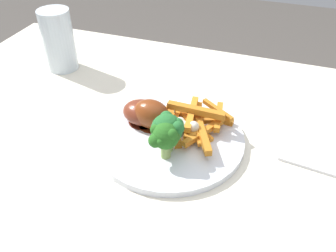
# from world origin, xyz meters

# --- Properties ---
(dining_table) EXTENTS (1.08, 0.65, 0.74)m
(dining_table) POSITION_xyz_m (0.00, 0.00, 0.62)
(dining_table) COLOR silver
(dining_table) RESTS_ON ground_plane
(dinner_plate) EXTENTS (0.26, 0.26, 0.01)m
(dinner_plate) POSITION_xyz_m (-0.00, -0.04, 0.75)
(dinner_plate) COLOR silver
(dinner_plate) RESTS_ON dining_table
(broccoli_floret_front) EXTENTS (0.05, 0.05, 0.06)m
(broccoli_floret_front) POSITION_xyz_m (0.01, -0.09, 0.80)
(broccoli_floret_front) COLOR #8DA858
(broccoli_floret_front) RESTS_ON dinner_plate
(broccoli_floret_middle) EXTENTS (0.06, 0.06, 0.07)m
(broccoli_floret_middle) POSITION_xyz_m (0.01, -0.07, 0.80)
(broccoli_floret_middle) COLOR #90BD5F
(broccoli_floret_middle) RESTS_ON dinner_plate
(carrot_fries_pile) EXTENTS (0.13, 0.14, 0.04)m
(carrot_fries_pile) POSITION_xyz_m (0.03, -0.00, 0.77)
(carrot_fries_pile) COLOR orange
(carrot_fries_pile) RESTS_ON dinner_plate
(chicken_drumstick_near) EXTENTS (0.12, 0.06, 0.05)m
(chicken_drumstick_near) POSITION_xyz_m (-0.03, -0.02, 0.78)
(chicken_drumstick_near) COLOR #521E0B
(chicken_drumstick_near) RESTS_ON dinner_plate
(chicken_drumstick_far) EXTENTS (0.12, 0.06, 0.04)m
(chicken_drumstick_far) POSITION_xyz_m (-0.05, -0.02, 0.78)
(chicken_drumstick_far) COLOR #4B1A10
(chicken_drumstick_far) RESTS_ON dinner_plate
(water_glass) EXTENTS (0.07, 0.07, 0.13)m
(water_glass) POSITION_xyz_m (-0.31, 0.13, 0.81)
(water_glass) COLOR silver
(water_glass) RESTS_ON dining_table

